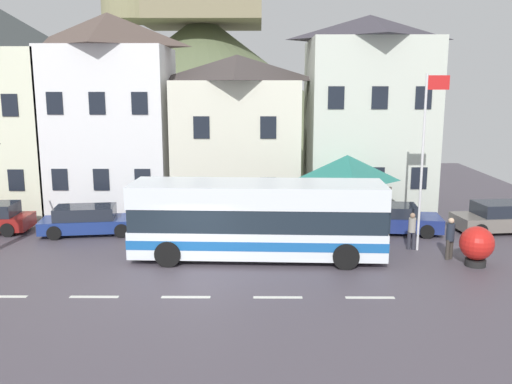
{
  "coord_description": "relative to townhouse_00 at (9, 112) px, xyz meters",
  "views": [
    {
      "loc": [
        2.41,
        -18.25,
        6.78
      ],
      "look_at": [
        2.24,
        5.75,
        2.1
      ],
      "focal_mm": 38.42,
      "sensor_mm": 36.0,
      "label": 1
    }
  ],
  "objects": [
    {
      "name": "pedestrian_00",
      "position": [
        21.15,
        -8.94,
        -4.46
      ],
      "size": [
        0.33,
        0.32,
        1.69
      ],
      "color": "#38332D",
      "rests_on": "ground_plane"
    },
    {
      "name": "hilltop_castle",
      "position": [
        8.09,
        23.29,
        1.98
      ],
      "size": [
        36.13,
        36.13,
        22.49
      ],
      "color": "#5D6948",
      "rests_on": "ground_plane"
    },
    {
      "name": "harbour_buoy",
      "position": [
        21.89,
        -9.75,
        -4.52
      ],
      "size": [
        1.29,
        1.29,
        1.54
      ],
      "color": "black",
      "rests_on": "ground_plane"
    },
    {
      "name": "ground_plane",
      "position": [
        11.23,
        -11.58,
        -5.39
      ],
      "size": [
        40.0,
        60.0,
        0.07
      ],
      "color": "#4E4751"
    },
    {
      "name": "townhouse_03",
      "position": [
        19.51,
        0.56,
        -0.13
      ],
      "size": [
        6.42,
        6.34,
        10.47
      ],
      "color": "silver",
      "rests_on": "ground_plane"
    },
    {
      "name": "parked_car_02",
      "position": [
        19.72,
        -4.91,
        -4.71
      ],
      "size": [
        4.68,
        2.34,
        1.32
      ],
      "rotation": [
        0.0,
        0.0,
        -0.1
      ],
      "color": "navy",
      "rests_on": "ground_plane"
    },
    {
      "name": "townhouse_02",
      "position": [
        12.39,
        0.78,
        -1.15
      ],
      "size": [
        6.63,
        6.79,
        8.43
      ],
      "color": "silver",
      "rests_on": "ground_plane"
    },
    {
      "name": "parked_car_01",
      "position": [
        24.85,
        -4.74,
        -4.68
      ],
      "size": [
        4.07,
        2.38,
        1.4
      ],
      "rotation": [
        0.0,
        0.0,
        3.27
      ],
      "color": "slate",
      "rests_on": "ground_plane"
    },
    {
      "name": "transit_bus",
      "position": [
        13.56,
        -8.83,
        -3.82
      ],
      "size": [
        10.02,
        3.04,
        3.05
      ],
      "rotation": [
        0.0,
        0.0,
        -0.04
      ],
      "color": "white",
      "rests_on": "ground_plane"
    },
    {
      "name": "townhouse_00",
      "position": [
        0.0,
        0.0,
        0.0
      ],
      "size": [
        5.12,
        5.23,
        10.72
      ],
      "color": "silver",
      "rests_on": "ground_plane"
    },
    {
      "name": "parked_car_00",
      "position": [
        5.72,
        -5.29,
        -4.72
      ],
      "size": [
        4.65,
        2.37,
        1.31
      ],
      "rotation": [
        0.0,
        0.0,
        0.14
      ],
      "color": "navy",
      "rests_on": "ground_plane"
    },
    {
      "name": "townhouse_01",
      "position": [
        5.61,
        -0.01,
        -0.09
      ],
      "size": [
        6.3,
        5.2,
        10.54
      ],
      "color": "white",
      "rests_on": "ground_plane"
    },
    {
      "name": "public_bench",
      "position": [
        17.02,
        -2.24,
        -4.89
      ],
      "size": [
        1.45,
        0.48,
        0.87
      ],
      "color": "#473828",
      "rests_on": "ground_plane"
    },
    {
      "name": "flagpole",
      "position": [
        20.31,
        -7.73,
        -1.17
      ],
      "size": [
        0.95,
        0.1,
        7.24
      ],
      "color": "silver",
      "rests_on": "ground_plane"
    },
    {
      "name": "bus_shelter",
      "position": [
        17.71,
        -4.52,
        -2.38
      ],
      "size": [
        3.6,
        3.6,
        3.61
      ],
      "color": "#473D33",
      "rests_on": "ground_plane"
    },
    {
      "name": "pedestrian_01",
      "position": [
        20.01,
        -7.61,
        -4.52
      ],
      "size": [
        0.34,
        0.3,
        1.57
      ],
      "color": "#2D2D38",
      "rests_on": "ground_plane"
    }
  ]
}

